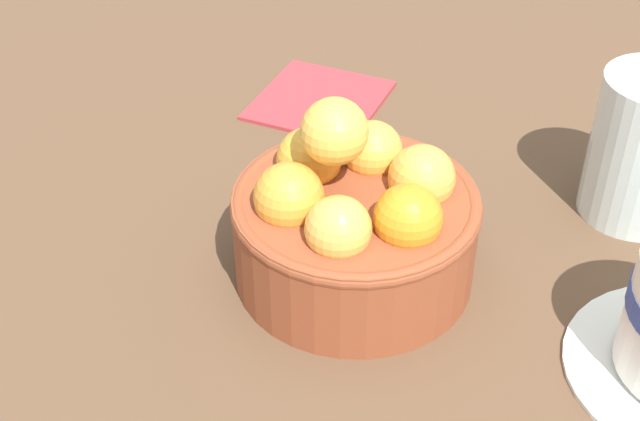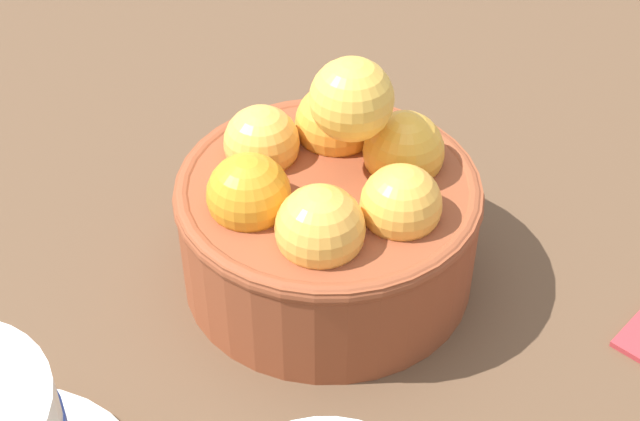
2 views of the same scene
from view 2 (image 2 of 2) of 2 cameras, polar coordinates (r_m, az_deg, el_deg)
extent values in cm
cube|color=brown|center=(49.64, 0.46, -5.82)|extent=(133.05, 103.98, 4.80)
cylinder|color=brown|center=(45.90, 0.49, -1.22)|extent=(14.60, 14.60, 5.92)
torus|color=brown|center=(44.23, 0.51, 1.25)|extent=(14.80, 14.80, 1.00)
sphere|color=#F5AC41|center=(41.91, 4.98, 0.37)|extent=(3.75, 3.75, 3.75)
sphere|color=gold|center=(45.03, 5.14, 3.64)|extent=(3.97, 3.97, 3.97)
sphere|color=orange|center=(46.73, 0.97, 5.37)|extent=(4.12, 4.12, 4.12)
sphere|color=#F5AF49|center=(45.48, -3.60, 4.16)|extent=(3.75, 3.75, 3.75)
sphere|color=orange|center=(42.39, -4.38, 0.97)|extent=(3.92, 3.92, 3.92)
sphere|color=#F8AC44|center=(40.51, 0.01, -1.13)|extent=(4.01, 4.01, 4.01)
sphere|color=#EEB646|center=(42.36, 1.95, 6.82)|extent=(3.92, 3.92, 3.92)
camera|label=1|loc=(0.63, -47.17, 34.03)|focal=50.52mm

